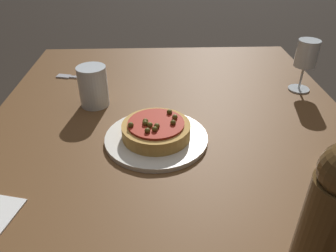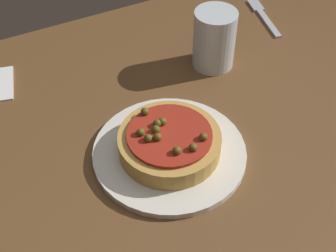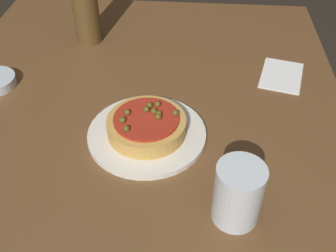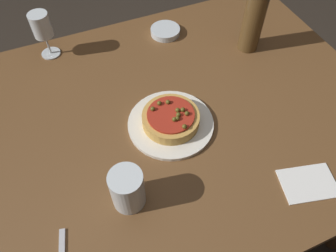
{
  "view_description": "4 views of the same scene",
  "coord_description": "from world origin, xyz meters",
  "px_view_note": "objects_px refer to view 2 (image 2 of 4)",
  "views": [
    {
      "loc": [
        -0.68,
        0.04,
        1.2
      ],
      "look_at": [
        0.0,
        0.01,
        0.77
      ],
      "focal_mm": 35.0,
      "sensor_mm": 36.0,
      "label": 1
    },
    {
      "loc": [
        -0.24,
        -0.42,
        1.33
      ],
      "look_at": [
        0.0,
        0.05,
        0.79
      ],
      "focal_mm": 50.0,
      "sensor_mm": 36.0,
      "label": 2
    },
    {
      "loc": [
        0.62,
        0.14,
        1.32
      ],
      "look_at": [
        0.05,
        0.09,
        0.81
      ],
      "focal_mm": 42.0,
      "sensor_mm": 36.0,
      "label": 3
    },
    {
      "loc": [
        0.24,
        0.59,
        1.51
      ],
      "look_at": [
        0.03,
        0.08,
        0.78
      ],
      "focal_mm": 35.0,
      "sensor_mm": 36.0,
      "label": 4
    }
  ],
  "objects_px": {
    "dining_table": "(180,200)",
    "dinner_plate": "(167,153)",
    "water_cup": "(214,39)",
    "fork": "(263,15)",
    "pizza": "(167,143)"
  },
  "relations": [
    {
      "from": "dinner_plate",
      "to": "pizza",
      "type": "xyz_separation_m",
      "value": [
        -0.0,
        0.0,
        0.03
      ]
    },
    {
      "from": "fork",
      "to": "dinner_plate",
      "type": "bearing_deg",
      "value": 138.39
    },
    {
      "from": "dining_table",
      "to": "dinner_plate",
      "type": "xyz_separation_m",
      "value": [
        -0.0,
        0.04,
        0.08
      ]
    },
    {
      "from": "dining_table",
      "to": "dinner_plate",
      "type": "bearing_deg",
      "value": 96.65
    },
    {
      "from": "dining_table",
      "to": "pizza",
      "type": "bearing_deg",
      "value": 96.8
    },
    {
      "from": "dining_table",
      "to": "fork",
      "type": "distance_m",
      "value": 0.51
    },
    {
      "from": "dining_table",
      "to": "dinner_plate",
      "type": "distance_m",
      "value": 0.09
    },
    {
      "from": "dinner_plate",
      "to": "dining_table",
      "type": "bearing_deg",
      "value": -83.35
    },
    {
      "from": "pizza",
      "to": "dining_table",
      "type": "bearing_deg",
      "value": -83.2
    },
    {
      "from": "dining_table",
      "to": "dinner_plate",
      "type": "height_order",
      "value": "dinner_plate"
    },
    {
      "from": "water_cup",
      "to": "fork",
      "type": "height_order",
      "value": "water_cup"
    },
    {
      "from": "water_cup",
      "to": "fork",
      "type": "relative_size",
      "value": 0.75
    },
    {
      "from": "pizza",
      "to": "fork",
      "type": "relative_size",
      "value": 1.06
    },
    {
      "from": "dining_table",
      "to": "water_cup",
      "type": "bearing_deg",
      "value": 49.03
    },
    {
      "from": "dining_table",
      "to": "pizza",
      "type": "relative_size",
      "value": 8.11
    }
  ]
}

